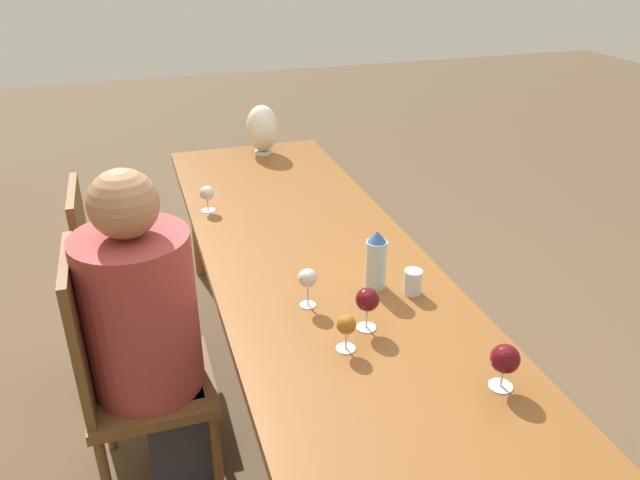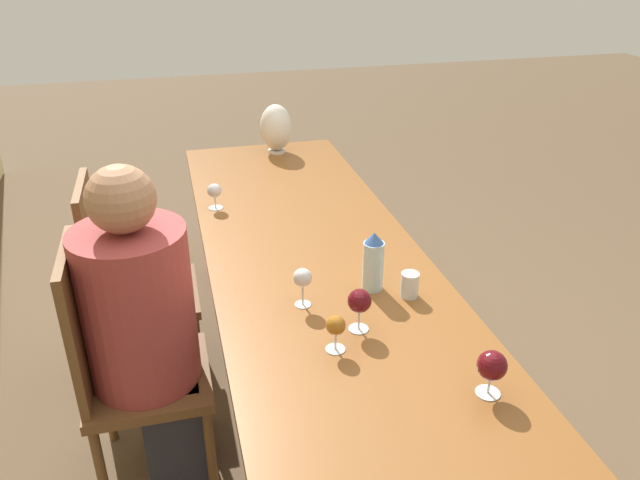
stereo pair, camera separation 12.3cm
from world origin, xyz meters
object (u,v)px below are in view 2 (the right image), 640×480
object	(u,v)px
water_bottle	(373,262)
vase	(276,128)
water_tumbler	(410,285)
chair_near	(123,364)
person_near	(145,325)
wine_glass_4	(492,366)
chair_far	(127,282)
wine_glass_3	(302,279)
wine_glass_2	(214,191)
wine_glass_1	(336,327)
wine_glass_0	(359,302)

from	to	relation	value
water_bottle	vase	world-z (taller)	vase
water_tumbler	chair_near	world-z (taller)	chair_near
person_near	wine_glass_4	bearing A→B (deg)	-126.82
chair_near	chair_far	size ratio (longest dim) A/B	1.00
wine_glass_3	person_near	size ratio (longest dim) A/B	0.11
wine_glass_2	water_bottle	bearing A→B (deg)	-150.87
water_tumbler	person_near	distance (m)	0.94
water_bottle	chair_far	distance (m)	1.18
wine_glass_1	wine_glass_0	bearing A→B (deg)	-49.78
chair_far	person_near	xyz separation A→B (m)	(-0.59, -0.09, 0.15)
wine_glass_4	chair_near	size ratio (longest dim) A/B	0.14
person_near	wine_glass_3	bearing A→B (deg)	-103.97
wine_glass_1	wine_glass_2	world-z (taller)	same
wine_glass_0	water_tumbler	bearing A→B (deg)	-57.19
water_bottle	water_tumbler	bearing A→B (deg)	-126.16
vase	wine_glass_3	distance (m)	1.62
chair_near	person_near	bearing A→B (deg)	-90.00
wine_glass_1	wine_glass_3	world-z (taller)	wine_glass_3
wine_glass_0	wine_glass_2	xyz separation A→B (m)	(1.08, 0.35, -0.02)
water_bottle	chair_far	bearing A→B (deg)	52.86
water_tumbler	wine_glass_4	bearing A→B (deg)	-177.29
person_near	water_tumbler	bearing A→B (deg)	-100.49
wine_glass_2	wine_glass_4	distance (m)	1.59
wine_glass_4	chair_near	world-z (taller)	chair_near
vase	person_near	world-z (taller)	person_near
chair_near	wine_glass_1	bearing A→B (deg)	-121.04
vase	chair_near	size ratio (longest dim) A/B	0.28
chair_far	wine_glass_2	bearing A→B (deg)	-67.89
wine_glass_2	person_near	xyz separation A→B (m)	(-0.76, 0.33, -0.17)
wine_glass_4	wine_glass_3	bearing A→B (deg)	35.17
chair_far	wine_glass_3	bearing A→B (deg)	-138.93
wine_glass_0	wine_glass_4	world-z (taller)	wine_glass_0
wine_glass_0	wine_glass_2	bearing A→B (deg)	17.99
wine_glass_3	wine_glass_1	bearing A→B (deg)	-171.34
vase	wine_glass_0	world-z (taller)	vase
wine_glass_2	vase	bearing A→B (deg)	-30.67
wine_glass_3	wine_glass_4	size ratio (longest dim) A/B	1.01
water_tumbler	wine_glass_3	xyz separation A→B (m)	(0.04, 0.38, 0.06)
vase	wine_glass_0	xyz separation A→B (m)	(-1.79, 0.07, -0.04)
chair_far	water_tumbler	bearing A→B (deg)	-127.04
water_tumbler	wine_glass_3	world-z (taller)	wine_glass_3
wine_glass_1	water_tumbler	bearing A→B (deg)	-54.79
wine_glass_1	person_near	xyz separation A→B (m)	(0.40, 0.58, -0.17)
water_bottle	chair_near	xyz separation A→B (m)	(0.09, 0.90, -0.34)
vase	wine_glass_2	size ratio (longest dim) A/B	2.31
chair_near	person_near	size ratio (longest dim) A/B	0.78
wine_glass_1	chair_near	size ratio (longest dim) A/B	0.12
wine_glass_4	chair_near	bearing A→B (deg)	55.75
water_bottle	wine_glass_1	xyz separation A→B (m)	(-0.32, 0.22, -0.02)
vase	wine_glass_0	distance (m)	1.79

